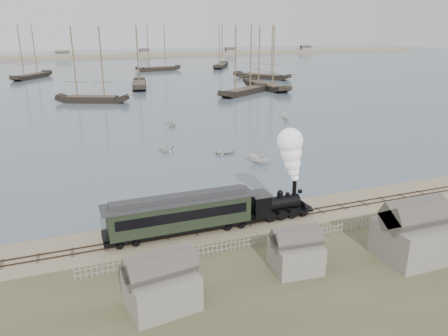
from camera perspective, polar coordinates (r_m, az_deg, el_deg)
name	(u,v)px	position (r m, az deg, el deg)	size (l,w,h in m)	color
ground	(224,218)	(48.30, 0.06, -6.58)	(600.00, 600.00, 0.00)	gray
harbor_water	(91,70)	(212.45, -16.94, 12.11)	(600.00, 336.00, 0.06)	#4C5C6D
rail_track	(231,225)	(46.60, 0.94, -7.50)	(120.00, 1.80, 0.16)	#3A2A1F
picket_fence_west	(185,260)	(40.59, -5.10, -11.83)	(19.00, 0.10, 1.20)	gray
picket_fence_east	(362,229)	(48.19, 17.54, -7.56)	(15.00, 0.10, 1.20)	gray
shed_left	(163,306)	(35.00, -8.03, -17.43)	(5.00, 4.00, 4.10)	gray
shed_mid	(295,269)	(39.52, 9.25, -12.93)	(4.00, 3.50, 3.60)	gray
shed_right	(411,257)	(44.26, 23.27, -10.67)	(6.00, 5.00, 5.10)	gray
far_spit	(80,58)	(292.03, -18.27, 13.48)	(500.00, 20.00, 1.80)	tan
locomotive	(289,179)	(47.60, 8.46, -1.42)	(7.68, 2.87, 9.57)	black
passenger_coach	(180,213)	(44.06, -5.74, -5.88)	(15.38, 2.97, 3.74)	black
beached_dinghy	(170,224)	(46.28, -7.05, -7.33)	(3.94, 2.81, 0.82)	silver
rowboat_1	(166,147)	(73.08, -7.52, 2.67)	(2.80, 2.42, 1.48)	silver
rowboat_2	(259,159)	(66.38, 4.57, 1.13)	(3.64, 1.37, 1.41)	silver
rowboat_3	(226,152)	(71.37, 0.23, 2.12)	(3.31, 2.36, 0.69)	silver
rowboat_4	(256,152)	(69.89, 4.24, 2.07)	(2.86, 2.47, 1.51)	silver
rowboat_5	(286,117)	(98.29, 8.07, 6.67)	(3.59, 1.35, 1.38)	silver
rowboat_7	(171,123)	(91.45, -6.95, 5.91)	(3.02, 2.60, 1.59)	silver
schooner_2	(89,65)	(123.22, -17.19, 12.78)	(19.27, 4.45, 20.00)	black
schooner_3	(138,57)	(148.78, -11.21, 14.06)	(20.70, 4.78, 20.00)	black
schooner_4	(244,60)	(132.25, 2.64, 13.88)	(21.21, 4.90, 20.00)	black
schooner_5	(262,52)	(172.13, 5.02, 14.87)	(23.19, 5.35, 20.00)	black
schooner_7	(29,52)	(187.15, -24.17, 13.67)	(20.90, 4.82, 20.00)	black
schooner_8	(157,48)	(202.85, -8.71, 15.25)	(20.26, 4.68, 20.00)	black
schooner_9	(221,46)	(215.39, -0.41, 15.63)	(20.70, 4.78, 20.00)	black
schooner_10	(267,57)	(144.97, 5.61, 14.21)	(24.68, 5.69, 20.00)	black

